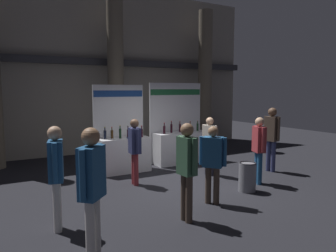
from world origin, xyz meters
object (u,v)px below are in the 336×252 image
object	(u,v)px
visitor_4	(210,142)
visitor_5	(272,133)
visitor_1	(135,147)
visitor_6	(259,145)
exhibitor_booth_1	(180,143)
visitor_7	(92,182)
visitor_2	(56,169)
trash_bin	(247,177)
visitor_3	(187,164)
exhibitor_booth_0	(123,151)
visitor_0	(213,158)

from	to	relation	value
visitor_4	visitor_5	size ratio (longest dim) A/B	0.87
visitor_1	visitor_6	xyz separation A→B (m)	(2.67, -1.44, 0.02)
visitor_4	visitor_6	bearing A→B (deg)	17.50
exhibitor_booth_1	visitor_7	size ratio (longest dim) A/B	1.38
visitor_2	visitor_6	size ratio (longest dim) A/B	1.05
visitor_6	trash_bin	bearing A→B (deg)	-44.27
visitor_1	visitor_3	world-z (taller)	visitor_3
visitor_4	visitor_5	xyz separation A→B (m)	(1.75, -0.56, 0.17)
exhibitor_booth_0	exhibitor_booth_1	size ratio (longest dim) A/B	0.97
trash_bin	visitor_2	bearing A→B (deg)	179.71
exhibitor_booth_0	visitor_1	bearing A→B (deg)	-99.96
visitor_0	visitor_2	xyz separation A→B (m)	(-2.98, 0.27, 0.09)
visitor_3	visitor_7	xyz separation A→B (m)	(-1.83, -0.50, 0.07)
visitor_7	visitor_2	bearing A→B (deg)	-125.95
visitor_1	visitor_2	distance (m)	2.78
trash_bin	visitor_3	size ratio (longest dim) A/B	0.38
exhibitor_booth_0	visitor_5	bearing A→B (deg)	-29.62
exhibitor_booth_0	visitor_0	size ratio (longest dim) A/B	1.54
visitor_2	visitor_3	world-z (taller)	visitor_3
visitor_1	visitor_7	world-z (taller)	visitor_7
visitor_0	visitor_7	xyz separation A→B (m)	(-2.77, -0.98, 0.15)
trash_bin	visitor_3	xyz separation A→B (m)	(-2.13, -0.73, 0.70)
exhibitor_booth_1	visitor_4	distance (m)	1.72
exhibitor_booth_1	exhibitor_booth_0	bearing A→B (deg)	-175.05
exhibitor_booth_0	visitor_1	xyz separation A→B (m)	(-0.23, -1.33, 0.34)
visitor_1	visitor_4	xyz separation A→B (m)	(2.12, -0.18, -0.02)
exhibitor_booth_1	visitor_7	xyz separation A→B (m)	(-4.20, -4.49, 0.49)
trash_bin	visitor_5	xyz separation A→B (m)	(1.86, 1.02, 0.75)
trash_bin	visitor_1	distance (m)	2.74
exhibitor_booth_1	visitor_3	distance (m)	4.66
trash_bin	visitor_6	bearing A→B (deg)	25.54
visitor_4	visitor_6	xyz separation A→B (m)	(0.55, -1.26, 0.05)
visitor_1	visitor_0	bearing A→B (deg)	28.13
exhibitor_booth_0	exhibitor_booth_1	bearing A→B (deg)	4.95
visitor_4	visitor_7	xyz separation A→B (m)	(-4.07, -2.80, 0.18)
exhibitor_booth_1	visitor_1	bearing A→B (deg)	-146.25
visitor_0	visitor_6	size ratio (longest dim) A/B	0.96
exhibitor_booth_1	visitor_6	distance (m)	2.99
visitor_3	visitor_6	world-z (taller)	visitor_3
exhibitor_booth_1	visitor_4	size ratio (longest dim) A/B	1.60
visitor_2	visitor_7	size ratio (longest dim) A/B	0.95
visitor_2	visitor_0	bearing A→B (deg)	-81.38
visitor_1	visitor_2	xyz separation A→B (m)	(-2.17, -1.73, 0.09)
visitor_7	visitor_1	bearing A→B (deg)	-168.97
visitor_1	visitor_2	world-z (taller)	visitor_2
visitor_3	exhibitor_booth_0	bearing A→B (deg)	-7.99
visitor_7	exhibitor_booth_1	bearing A→B (deg)	-178.92
exhibitor_booth_0	visitor_0	xyz separation A→B (m)	(0.58, -3.33, 0.35)
exhibitor_booth_0	visitor_2	distance (m)	3.91
exhibitor_booth_1	visitor_7	bearing A→B (deg)	-133.09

